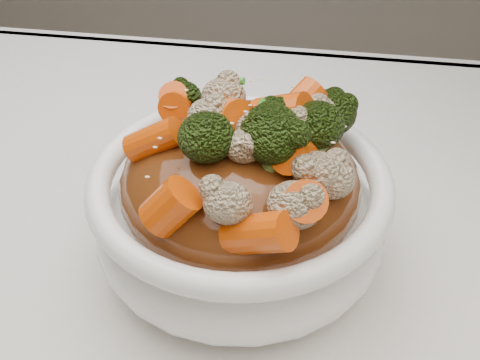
# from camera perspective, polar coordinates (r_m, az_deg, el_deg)

# --- Properties ---
(tablecloth) EXTENTS (1.20, 0.80, 0.04)m
(tablecloth) POSITION_cam_1_polar(r_m,az_deg,el_deg) (0.43, -0.41, -13.26)
(tablecloth) COLOR white
(tablecloth) RESTS_ON dining_table
(bowl) EXTENTS (0.27, 0.27, 0.08)m
(bowl) POSITION_cam_1_polar(r_m,az_deg,el_deg) (0.41, 0.00, -3.45)
(bowl) COLOR white
(bowl) RESTS_ON tablecloth
(sauce_base) EXTENTS (0.21, 0.21, 0.09)m
(sauce_base) POSITION_cam_1_polar(r_m,az_deg,el_deg) (0.39, 0.00, -0.33)
(sauce_base) COLOR #57280E
(sauce_base) RESTS_ON bowl
(carrots) EXTENTS (0.21, 0.21, 0.05)m
(carrots) POSITION_cam_1_polar(r_m,az_deg,el_deg) (0.36, 0.00, 7.27)
(carrots) COLOR #D74907
(carrots) RESTS_ON sauce_base
(broccoli) EXTENTS (0.21, 0.21, 0.04)m
(broccoli) POSITION_cam_1_polar(r_m,az_deg,el_deg) (0.36, 0.00, 7.13)
(broccoli) COLOR black
(broccoli) RESTS_ON sauce_base
(cauliflower) EXTENTS (0.21, 0.21, 0.04)m
(cauliflower) POSITION_cam_1_polar(r_m,az_deg,el_deg) (0.36, 0.00, 6.87)
(cauliflower) COLOR tan
(cauliflower) RESTS_ON sauce_base
(scallions) EXTENTS (0.16, 0.16, 0.02)m
(scallions) POSITION_cam_1_polar(r_m,az_deg,el_deg) (0.36, 0.00, 7.40)
(scallions) COLOR green
(scallions) RESTS_ON sauce_base
(sesame_seeds) EXTENTS (0.19, 0.19, 0.01)m
(sesame_seeds) POSITION_cam_1_polar(r_m,az_deg,el_deg) (0.36, 0.00, 7.40)
(sesame_seeds) COLOR beige
(sesame_seeds) RESTS_ON sauce_base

